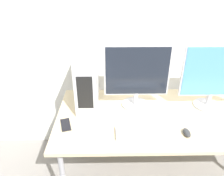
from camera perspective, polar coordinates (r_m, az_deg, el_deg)
wall_back at (r=2.21m, az=13.79°, el=15.35°), size 8.00×0.07×2.70m
desk at (r=1.96m, az=15.45°, el=-7.72°), size 1.96×0.89×0.74m
pc_tower at (r=1.91m, az=-6.46°, el=1.94°), size 0.18×0.44×0.47m
monitor_main at (r=1.85m, az=6.49°, el=3.32°), size 0.55×0.24×0.56m
monitor_right_near at (r=2.01m, az=25.16°, el=2.93°), size 0.56×0.24×0.57m
keyboard at (r=1.67m, az=9.01°, el=-11.56°), size 0.46×0.14×0.02m
mouse at (r=1.74m, az=18.94°, el=-10.96°), size 0.05×0.10×0.03m
cell_phone at (r=1.78m, az=-12.01°, el=-9.34°), size 0.11×0.17×0.01m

